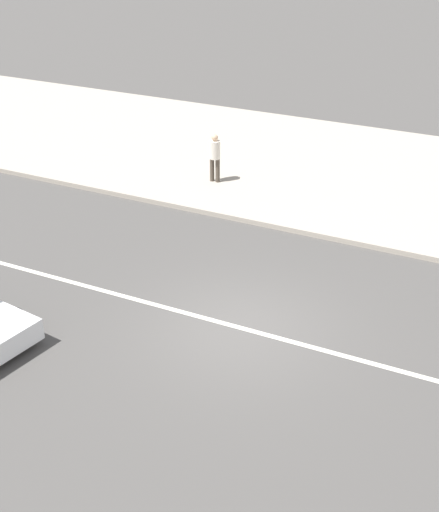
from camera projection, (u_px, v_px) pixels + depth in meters
name	position (u px, v px, depth m)	size (l,w,h in m)	color
ground_plane	(239.00, 328.00, 15.80)	(160.00, 160.00, 0.00)	#4C4947
lane_centre_stripe	(239.00, 327.00, 15.80)	(50.40, 0.14, 0.01)	silver
kerb_strip	(365.00, 176.00, 23.68)	(68.00, 10.00, 0.15)	#ADA393
pedestrian_mid_kerb	(215.00, 154.00, 22.61)	(0.34, 0.34, 1.57)	#4C4238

